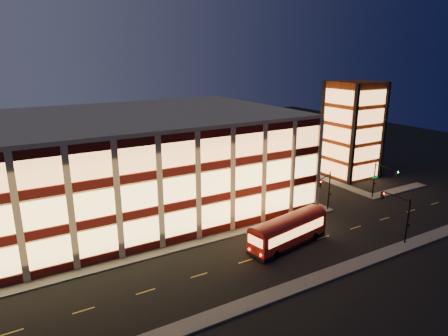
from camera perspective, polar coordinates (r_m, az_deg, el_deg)
ground at (r=49.84m, az=-4.70°, el=-11.36°), size 200.00×200.00×0.00m
sidewalk_office_south at (r=49.57m, az=-8.40°, el=-11.56°), size 54.00×2.00×0.15m
sidewalk_office_east at (r=74.38m, az=5.52°, el=-1.92°), size 2.00×30.00×0.15m
sidewalk_tower_south at (r=75.37m, az=23.43°, el=-2.97°), size 14.00×2.00×0.15m
sidewalk_tower_west at (r=81.10m, az=11.83°, el=-0.67°), size 2.00×30.00×0.15m
sidewalk_near at (r=40.11m, az=3.93°, el=-18.65°), size 100.00×2.00×0.15m
office_building at (r=61.18m, az=-14.30°, el=0.71°), size 50.45×30.45×14.50m
stair_tower at (r=79.79m, az=17.82°, el=5.22°), size 8.60×8.60×18.00m
traffic_signal_far at (r=60.57m, az=14.35°, el=-2.55°), size 3.79×1.87×6.00m
traffic_signal_right at (r=68.25m, az=21.64°, el=-1.12°), size 1.20×4.37×6.00m
traffic_signal_near at (r=54.73m, az=23.63°, el=-5.43°), size 0.32×4.45×6.00m
trolley_bus at (r=50.12m, az=9.18°, el=-8.62°), size 11.81×4.88×3.89m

